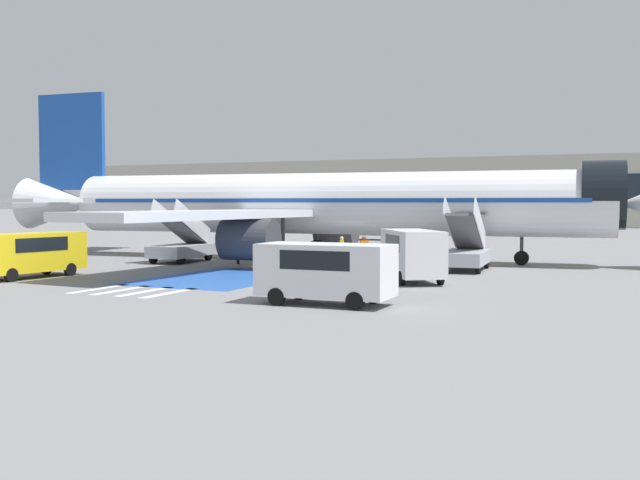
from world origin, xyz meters
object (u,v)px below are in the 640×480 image
(boarding_stairs_aft, at_px, (182,246))
(ground_crew_0, at_px, (238,247))
(service_van_0, at_px, (29,251))
(ground_crew_2, at_px, (364,250))
(boarding_stairs_forward, at_px, (465,252))
(fuel_tanker, at_px, (381,221))
(terminal_building, at_px, (433,192))
(service_van_2, at_px, (326,268))
(service_van_1, at_px, (413,251))
(ground_crew_1, at_px, (342,249))
(airliner, at_px, (315,204))
(traffic_cone_0, at_px, (45,260))

(boarding_stairs_aft, xyz_separation_m, ground_crew_0, (4.00, -0.09, 0.07))
(service_van_0, xyz_separation_m, ground_crew_2, (13.46, 10.03, -0.21))
(boarding_stairs_forward, height_order, ground_crew_2, boarding_stairs_forward)
(fuel_tanker, distance_m, terminal_building, 52.25)
(boarding_stairs_aft, xyz_separation_m, service_van_2, (15.68, -13.99, 0.33))
(service_van_1, distance_m, terminal_building, 90.04)
(fuel_tanker, relative_size, ground_crew_1, 6.09)
(service_van_0, bearing_deg, boarding_stairs_forward, 40.96)
(airliner, relative_size, ground_crew_1, 26.39)
(service_van_2, distance_m, traffic_cone_0, 24.08)
(service_van_1, bearing_deg, ground_crew_2, 99.93)
(fuel_tanker, bearing_deg, boarding_stairs_aft, 171.49)
(service_van_0, relative_size, ground_crew_1, 3.34)
(service_van_1, xyz_separation_m, ground_crew_2, (-3.98, 4.32, -0.32))
(service_van_1, relative_size, ground_crew_2, 2.59)
(airliner, height_order, traffic_cone_0, airliner)
(ground_crew_1, height_order, traffic_cone_0, ground_crew_1)
(service_van_1, xyz_separation_m, traffic_cone_0, (-22.75, 0.77, -1.14))
(boarding_stairs_aft, height_order, ground_crew_1, boarding_stairs_aft)
(boarding_stairs_aft, bearing_deg, service_van_0, -100.37)
(ground_crew_0, bearing_deg, ground_crew_2, -141.09)
(service_van_0, bearing_deg, boarding_stairs_aft, 90.83)
(fuel_tanker, distance_m, ground_crew_1, 29.84)
(boarding_stairs_aft, distance_m, ground_crew_2, 12.34)
(boarding_stairs_aft, distance_m, service_van_1, 17.15)
(fuel_tanker, bearing_deg, terminal_building, 5.74)
(traffic_cone_0, bearing_deg, service_van_1, -1.93)
(ground_crew_2, bearing_deg, ground_crew_0, -43.68)
(service_van_2, bearing_deg, terminal_building, 12.54)
(ground_crew_1, bearing_deg, service_van_2, -6.65)
(boarding_stairs_aft, distance_m, fuel_tanker, 30.32)
(airliner, distance_m, boarding_stairs_aft, 8.72)
(ground_crew_0, bearing_deg, terminal_building, -36.87)
(traffic_cone_0, bearing_deg, airliner, 36.22)
(boarding_stairs_aft, distance_m, traffic_cone_0, 8.00)
(boarding_stairs_aft, height_order, terminal_building, terminal_building)
(boarding_stairs_aft, bearing_deg, ground_crew_1, 3.63)
(boarding_stairs_forward, bearing_deg, fuel_tanker, 112.84)
(fuel_tanker, bearing_deg, airliner, -174.33)
(ground_crew_0, relative_size, ground_crew_1, 1.06)
(service_van_1, bearing_deg, traffic_cone_0, 145.35)
(service_van_2, height_order, ground_crew_0, service_van_2)
(airliner, xyz_separation_m, service_van_0, (-7.84, -16.10, -2.25))
(fuel_tanker, xyz_separation_m, ground_crew_0, (1.71, -30.32, -0.79))
(ground_crew_2, bearing_deg, service_van_0, -0.22)
(service_van_0, bearing_deg, service_van_2, -2.86)
(ground_crew_2, bearing_deg, service_van_1, 95.74)
(traffic_cone_0, xyz_separation_m, terminal_building, (-0.21, 86.21, 5.04))
(service_van_1, bearing_deg, ground_crew_1, 100.02)
(fuel_tanker, bearing_deg, service_van_0, 171.04)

